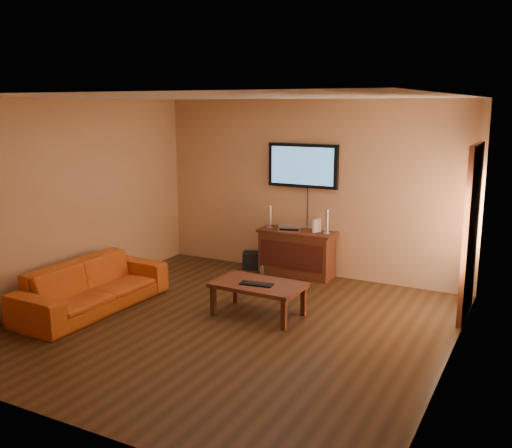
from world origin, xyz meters
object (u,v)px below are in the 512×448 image
Objects in this scene: speaker_right at (327,223)px; game_console at (317,226)px; speaker_left at (270,218)px; bottle at (262,271)px; subwoofer at (251,260)px; keyboard at (257,284)px; av_receiver at (290,228)px; media_console at (297,253)px; coffee_table at (258,287)px; sofa at (92,278)px; television at (303,166)px.

game_console is (-0.17, 0.01, -0.07)m from speaker_right.
speaker_left is 0.85m from bottle.
keyboard is at bearing -83.87° from subwoofer.
av_receiver is at bearing -5.63° from speaker_left.
media_console reaches higher than coffee_table.
sofa is 5.82× the size of speaker_right.
speaker_right is 0.18m from game_console.
television reaches higher than speaker_left.
sofa is at bearing -103.33° from game_console.
av_receiver is (1.66, 2.53, 0.35)m from sofa.
coffee_table is at bearing -82.41° from television.
media_console is 0.61m from bottle.
bottle is (-0.93, -0.33, -0.80)m from speaker_right.
keyboard reaches higher than subwoofer.
av_receiver is at bearing -142.72° from game_console.
television reaches higher than keyboard.
av_receiver is at bearing -153.16° from media_console.
speaker_right is at bearing -23.87° from subwoofer.
media_console is 1.89m from keyboard.
game_console is 1.32m from subwoofer.
speaker_left is 0.96× the size of speaker_right.
sofa is at bearing -124.20° from media_console.
av_receiver is 0.42m from game_console.
bottle is 1.77m from keyboard.
speaker_right reaches higher than media_console.
sofa reaches higher than coffee_table.
game_console is (0.77, 0.05, -0.06)m from speaker_left.
game_console is at bearing 88.65° from coffee_table.
keyboard is (-0.03, -1.91, -0.38)m from game_console.
subwoofer is (-0.81, -0.16, -1.57)m from television.
coffee_table is at bearing -96.53° from speaker_right.
speaker_right reaches higher than game_console.
sofa is 4.89× the size of keyboard.
speaker_left is 0.93m from speaker_right.
speaker_right is at bearing -18.48° from television.
bottle is at bearing -160.55° from speaker_right.
sofa is at bearing -133.49° from subwoofer.
coffee_table is at bearing -94.84° from av_receiver.
coffee_table is 2.14m from subwoofer.
sofa reaches higher than subwoofer.
av_receiver reaches higher than coffee_table.
keyboard is (0.73, -1.57, 0.35)m from bottle.
speaker_left is at bearing 112.09° from coffee_table.
speaker_left is 1.31× the size of subwoofer.
subwoofer is (-0.72, 0.08, -0.62)m from av_receiver.
television is 6.32× the size of bottle.
speaker_right is at bearing 2.57° from speaker_left.
bottle is at bearing 114.94° from keyboard.
media_console is 0.85m from subwoofer.
media_console reaches higher than bottle.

